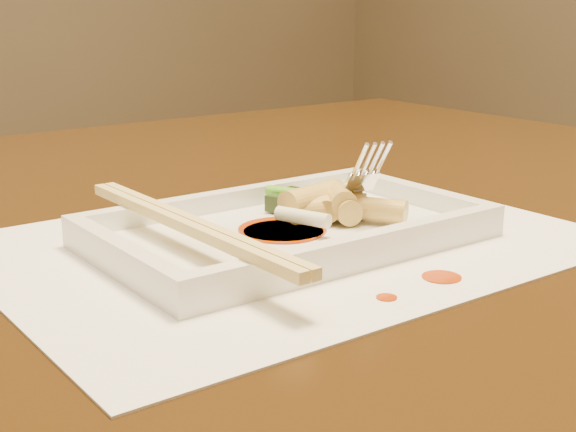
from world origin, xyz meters
TOP-DOWN VIEW (x-y plane):
  - table at (0.00, 0.00)m, footprint 1.40×0.90m
  - placemat at (0.09, -0.11)m, footprint 0.40×0.30m
  - sauce_splatter_a at (0.12, -0.23)m, footprint 0.02×0.02m
  - sauce_splatter_b at (0.07, -0.23)m, footprint 0.01×0.01m
  - plate_base at (0.09, -0.11)m, footprint 0.26×0.16m
  - plate_rim_far at (0.09, -0.04)m, footprint 0.26×0.01m
  - plate_rim_near at (0.09, -0.18)m, footprint 0.26×0.01m
  - plate_rim_left at (-0.03, -0.11)m, footprint 0.01×0.14m
  - plate_rim_right at (0.22, -0.11)m, footprint 0.01×0.14m
  - veg_piece at (0.13, -0.07)m, footprint 0.05×0.04m
  - scallion_white at (0.10, -0.12)m, footprint 0.02×0.04m
  - scallion_green at (0.14, -0.09)m, footprint 0.04×0.08m
  - chopstick_a at (0.01, -0.11)m, footprint 0.01×0.25m
  - chopstick_b at (0.02, -0.11)m, footprint 0.01×0.25m
  - fork at (0.16, -0.09)m, footprint 0.09×0.10m
  - sauce_blob_0 at (0.09, -0.11)m, footprint 0.06×0.06m
  - sauce_blob_1 at (0.09, -0.11)m, footprint 0.06×0.06m
  - rice_cake_0 at (0.13, -0.11)m, footprint 0.05×0.03m
  - rice_cake_1 at (0.13, -0.11)m, footprint 0.05×0.02m
  - rice_cake_2 at (0.12, -0.10)m, footprint 0.05×0.03m
  - rice_cake_3 at (0.14, -0.11)m, footprint 0.04×0.05m
  - rice_cake_4 at (0.14, -0.11)m, footprint 0.04×0.04m
  - rice_cake_5 at (0.14, -0.11)m, footprint 0.04×0.05m
  - rice_cake_6 at (0.15, -0.14)m, footprint 0.04×0.04m
  - rice_cake_7 at (0.14, -0.11)m, footprint 0.04×0.03m

SIDE VIEW (x-z plane):
  - table at x=0.00m, z-range 0.27..1.02m
  - placemat at x=0.09m, z-range 0.75..0.75m
  - sauce_splatter_a at x=0.12m, z-range 0.75..0.75m
  - sauce_splatter_b at x=0.07m, z-range 0.75..0.75m
  - plate_base at x=0.09m, z-range 0.75..0.76m
  - sauce_blob_0 at x=0.09m, z-range 0.76..0.76m
  - sauce_blob_1 at x=0.09m, z-range 0.76..0.76m
  - plate_rim_far at x=0.09m, z-range 0.76..0.77m
  - plate_rim_near at x=0.09m, z-range 0.76..0.77m
  - plate_rim_left at x=-0.03m, z-range 0.76..0.77m
  - plate_rim_right at x=0.22m, z-range 0.76..0.77m
  - veg_piece at x=0.13m, z-range 0.76..0.77m
  - rice_cake_0 at x=0.13m, z-range 0.76..0.78m
  - rice_cake_1 at x=0.13m, z-range 0.76..0.78m
  - rice_cake_3 at x=0.14m, z-range 0.76..0.78m
  - rice_cake_4 at x=0.14m, z-range 0.76..0.78m
  - rice_cake_6 at x=0.15m, z-range 0.76..0.78m
  - rice_cake_7 at x=0.14m, z-range 0.76..0.78m
  - scallion_white at x=0.10m, z-range 0.77..0.78m
  - scallion_green at x=0.14m, z-range 0.77..0.78m
  - rice_cake_2 at x=0.12m, z-range 0.77..0.79m
  - rice_cake_5 at x=0.14m, z-range 0.77..0.79m
  - chopstick_a at x=0.01m, z-range 0.77..0.78m
  - chopstick_b at x=0.02m, z-range 0.77..0.78m
  - fork at x=0.16m, z-range 0.76..0.90m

